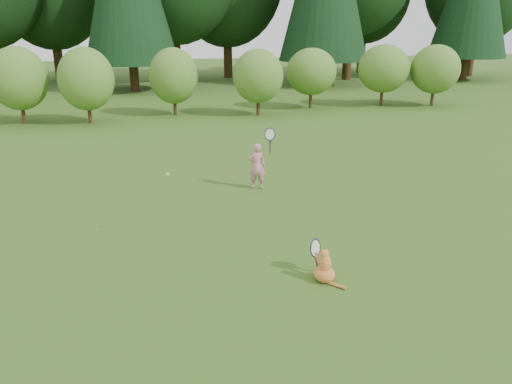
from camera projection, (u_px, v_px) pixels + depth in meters
name	position (u px, v px, depth m)	size (l,w,h in m)	color
ground	(256.00, 247.00, 8.30)	(100.00, 100.00, 0.00)	#2F5618
shrub_row	(176.00, 82.00, 19.81)	(28.00, 3.00, 2.80)	#507E27
child	(257.00, 165.00, 11.15)	(0.60, 0.35, 1.56)	#D27E90
cat	(324.00, 264.00, 7.16)	(0.43, 0.70, 0.69)	#C16925
tennis_ball	(167.00, 174.00, 8.19)	(0.07, 0.07, 0.07)	#A8D819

